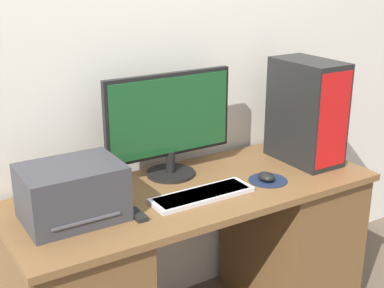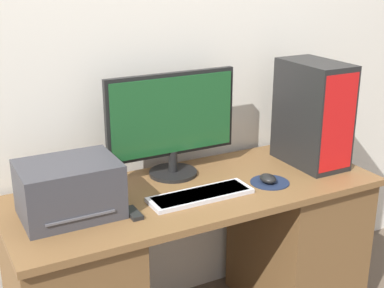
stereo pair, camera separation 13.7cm
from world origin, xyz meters
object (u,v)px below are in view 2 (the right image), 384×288
Objects in this scene: keyboard at (201,195)px; computer_tower at (313,114)px; remote_control at (133,213)px; monitor at (172,120)px; mouse at (268,179)px; printer at (69,189)px.

computer_tower is (0.64, 0.10, 0.23)m from keyboard.
computer_tower is at bearing 7.20° from remote_control.
monitor is at bearing 43.58° from remote_control.
printer is (-0.83, 0.11, 0.08)m from mouse.
monitor is at bearing 88.21° from keyboard.
mouse reaches higher than keyboard.
remote_control is at bearing -172.80° from computer_tower.
keyboard is at bearing -91.79° from monitor.
monitor reaches higher than mouse.
monitor is 0.48m from mouse.
printer reaches higher than remote_control.
keyboard is at bearing 3.81° from remote_control.
monitor is 1.66× the size of printer.
computer_tower reaches higher than keyboard.
printer is at bearing 150.97° from remote_control.
computer_tower reaches higher than mouse.
remote_control is (-0.30, -0.02, -0.00)m from keyboard.
monitor is 1.38× the size of keyboard.
keyboard is at bearing -10.53° from printer.
printer is at bearing 169.47° from keyboard.
monitor is at bearing 164.55° from computer_tower.
keyboard is at bearing -171.23° from computer_tower.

